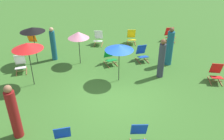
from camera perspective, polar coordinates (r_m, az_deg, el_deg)
name	(u,v)px	position (r m, az deg, el deg)	size (l,w,h in m)	color
ground_plane	(117,95)	(9.55, 1.13, -6.05)	(40.00, 40.00, 0.00)	#386B28
deckchair_0	(20,64)	(11.85, -21.12, 1.26)	(0.57, 0.82, 0.83)	olive
deckchair_1	(142,54)	(12.20, 7.22, 3.87)	(0.56, 0.81, 0.83)	olive
deckchair_2	(98,38)	(14.11, -3.29, 7.55)	(0.65, 0.85, 0.83)	olive
deckchair_3	(216,74)	(11.23, 23.70, -0.79)	(0.67, 0.86, 0.83)	olive
deckchair_4	(110,57)	(11.76, -0.44, 3.13)	(0.65, 0.85, 0.83)	olive
deckchair_5	(31,42)	(14.37, -18.75, 6.45)	(0.63, 0.85, 0.83)	olive
deckchair_7	(139,138)	(7.27, 6.55, -15.79)	(0.57, 0.82, 0.83)	olive
deckchair_9	(170,35)	(15.03, 13.64, 8.14)	(0.49, 0.77, 0.83)	olive
deckchair_11	(131,37)	(14.30, 4.69, 7.80)	(0.57, 0.82, 0.83)	olive
umbrella_0	(27,46)	(9.98, -19.64, 5.43)	(1.23, 1.23, 1.91)	black
umbrella_1	(78,35)	(11.48, -8.06, 8.31)	(1.02, 1.02, 1.66)	black
umbrella_2	(119,48)	(9.82, 1.74, 5.39)	(1.20, 1.20, 1.67)	black
umbrella_3	(32,30)	(11.97, -18.57, 9.18)	(1.18, 1.18, 1.85)	black
person_0	(14,113)	(7.81, -22.49, -9.52)	(0.44, 0.44, 1.87)	maroon
person_1	(53,44)	(12.40, -13.92, 5.97)	(0.35, 0.35, 1.72)	#195972
person_2	(170,47)	(11.85, 13.66, 5.28)	(0.38, 0.38, 1.90)	#195972
person_3	(161,59)	(10.64, 11.78, 2.58)	(0.40, 0.40, 1.80)	#333847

